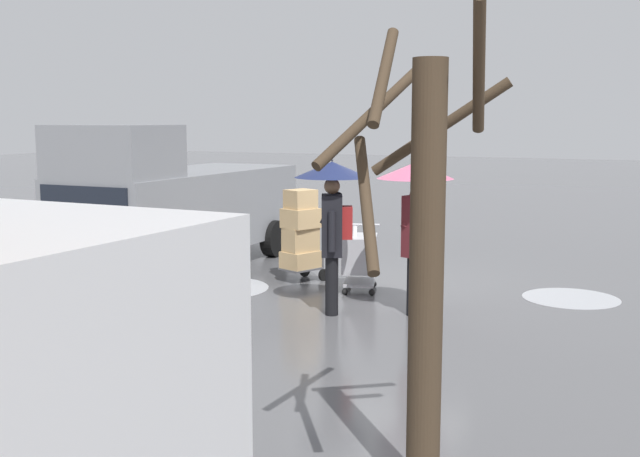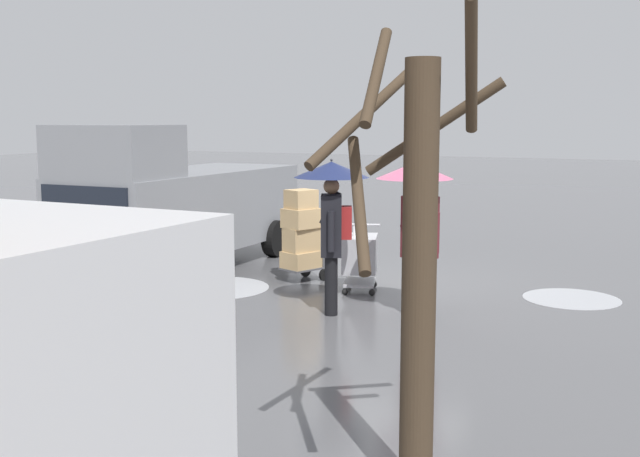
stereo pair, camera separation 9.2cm
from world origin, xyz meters
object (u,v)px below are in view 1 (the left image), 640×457
object	(u,v)px
cargo_van_parked_right	(176,204)
bare_tree_near	(423,258)
pedestrian_black_side	(417,201)
pedestrian_pink_side	(333,201)
hand_dolly_boxes	(301,233)
shopping_cart_vendor	(360,255)

from	to	relation	value
cargo_van_parked_right	bare_tree_near	xyz separation A→B (m)	(-6.65, 6.19, 0.55)
pedestrian_black_side	pedestrian_pink_side	bearing A→B (deg)	15.78
hand_dolly_boxes	pedestrian_pink_side	bearing A→B (deg)	128.79
pedestrian_black_side	bare_tree_near	bearing A→B (deg)	108.91
pedestrian_pink_side	pedestrian_black_side	xyz separation A→B (m)	(-1.12, -0.32, 0.01)
hand_dolly_boxes	cargo_van_parked_right	bearing A→B (deg)	0.79
hand_dolly_boxes	pedestrian_black_side	size ratio (longest dim) A/B	0.72
pedestrian_pink_side	shopping_cart_vendor	bearing A→B (deg)	-82.68
shopping_cart_vendor	pedestrian_black_side	xyz separation A→B (m)	(-1.30, 1.10, 1.02)
shopping_cart_vendor	bare_tree_near	xyz separation A→B (m)	(-2.96, 5.95, 1.16)
pedestrian_pink_side	bare_tree_near	bearing A→B (deg)	121.51
hand_dolly_boxes	bare_tree_near	bearing A→B (deg)	123.62
hand_dolly_boxes	pedestrian_pink_side	world-z (taller)	pedestrian_pink_side
cargo_van_parked_right	shopping_cart_vendor	bearing A→B (deg)	176.24
cargo_van_parked_right	shopping_cart_vendor	world-z (taller)	cargo_van_parked_right
cargo_van_parked_right	pedestrian_pink_side	xyz separation A→B (m)	(-3.87, 1.66, 0.39)
bare_tree_near	hand_dolly_boxes	bearing A→B (deg)	-56.38
cargo_van_parked_right	hand_dolly_boxes	distance (m)	2.54
shopping_cart_vendor	pedestrian_black_side	size ratio (longest dim) A/B	0.49
shopping_cart_vendor	bare_tree_near	bearing A→B (deg)	116.46
cargo_van_parked_right	pedestrian_black_side	size ratio (longest dim) A/B	2.50
pedestrian_pink_side	bare_tree_near	world-z (taller)	bare_tree_near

